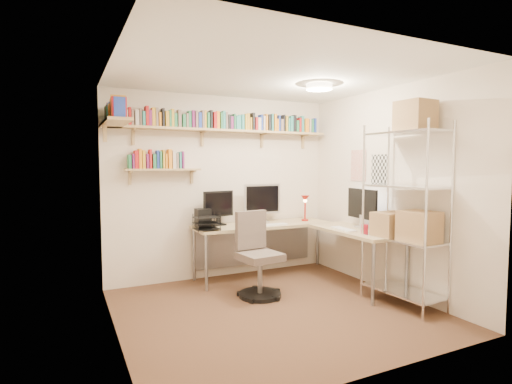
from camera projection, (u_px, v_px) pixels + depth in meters
ground at (274, 310)px, 4.30m from camera, size 3.20×3.20×0.00m
room_shell at (274, 166)px, 4.20m from camera, size 3.24×3.04×2.52m
wall_shelves at (197, 129)px, 5.14m from camera, size 3.12×1.09×0.79m
corner_desk at (278, 226)px, 5.34m from camera, size 2.17×1.90×1.29m
office_chair at (257, 261)px, 4.75m from camera, size 0.53×0.53×1.00m
wire_rack at (408, 195)px, 4.33m from camera, size 0.48×0.90×2.24m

